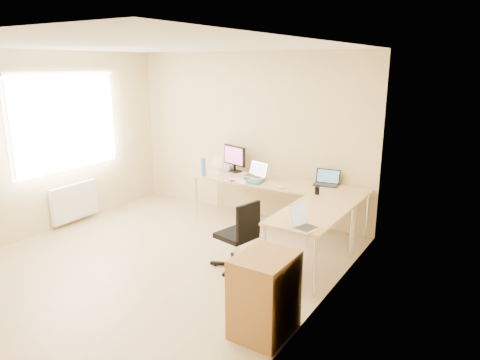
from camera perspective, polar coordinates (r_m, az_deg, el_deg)
The scene contains 25 objects.
floor at distance 5.65m, azimuth -10.87°, elevation -10.55°, with size 4.50×4.50×0.00m, color tan.
ceiling at distance 5.12m, azimuth -12.34°, elevation 16.77°, with size 4.50×4.50×0.00m, color white.
wall_back at distance 7.01m, azimuth 1.16°, elevation 5.83°, with size 4.50×4.50×0.00m, color tan.
wall_left at distance 6.83m, azimuth -24.55°, elevation 4.25°, with size 4.50×4.50×0.00m, color tan.
wall_right at distance 4.12m, azimuth 10.27°, elevation -0.89°, with size 4.50×4.50×0.00m, color tan.
desk_main at distance 6.55m, azimuth 4.78°, elevation -3.30°, with size 2.65×0.70×0.73m, color tan.
desk_return at distance 5.31m, azimuth 9.23°, elevation -7.87°, with size 0.70×1.30×0.73m, color tan.
monitor at distance 6.98m, azimuth -0.72°, elevation 2.81°, with size 0.50×0.16×0.43m, color black.
book_stack at distance 6.37m, azimuth 2.06°, elevation -0.15°, with size 0.19×0.26×0.04m, color #276966.
laptop_center at distance 6.47m, azimuth 1.93°, elevation 1.28°, with size 0.33×0.26×0.22m, color #B6B6B6.
laptop_black at distance 6.33m, azimuth 11.26°, elevation 0.30°, with size 0.35×0.26×0.22m, color black.
keyboard at distance 6.44m, azimuth 0.00°, elevation -0.09°, with size 0.39×0.11×0.02m, color white.
mouse at distance 6.09m, azimuth 5.37°, elevation -0.94°, with size 0.10×0.07×0.04m, color silver.
mug at distance 6.62m, azimuth 0.53°, elevation 0.65°, with size 0.09×0.09×0.09m, color silver.
cd_stack at distance 6.48m, azimuth -1.05°, elevation 0.07°, with size 0.13×0.13×0.03m, color #B9B6C8.
water_bottle at distance 6.74m, azimuth -4.84°, elevation 1.71°, with size 0.08×0.08×0.28m, color teal.
papers at distance 7.02m, azimuth -3.27°, elevation 1.11°, with size 0.24×0.34×0.01m, color silver.
white_box at distance 7.12m, azimuth -1.96°, elevation 1.58°, with size 0.19×0.14×0.07m, color silver.
desk_fan at distance 6.94m, azimuth -2.75°, elevation 1.95°, with size 0.19×0.19×0.24m, color white.
black_cup at distance 5.87m, azimuth 10.03°, elevation -1.37°, with size 0.06×0.06×0.11m, color black.
laptop_return at distance 4.63m, azimuth 8.58°, elevation -5.12°, with size 0.24×0.31×0.21m, color silver.
office_chair at distance 5.25m, azimuth -0.52°, elevation -6.38°, with size 0.52×0.52×0.87m, color black.
cabinet at distance 4.10m, azimuth 3.23°, elevation -14.99°, with size 0.47×0.58×0.81m, color brown.
radiator at distance 7.21m, azimuth -20.81°, elevation -2.65°, with size 0.09×0.80×0.55m, color white.
window at distance 6.98m, azimuth -21.82°, elevation 6.81°, with size 0.10×1.80×1.40m, color white.
Camera 1 is at (3.54, -3.70, 2.40)m, focal length 32.68 mm.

